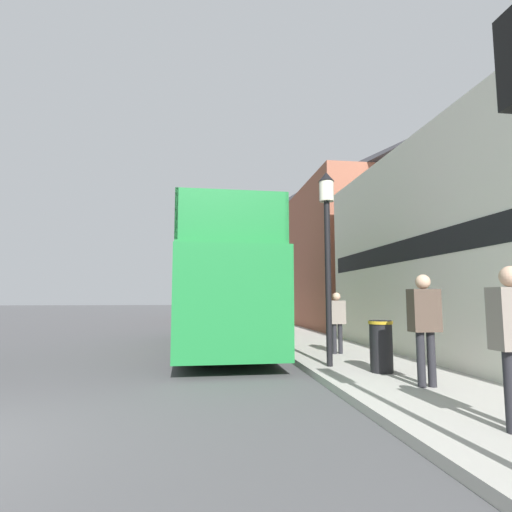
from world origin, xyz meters
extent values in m
plane|color=#4C4C4F|center=(0.00, 21.00, 0.00)|extent=(144.00, 144.00, 0.00)
cube|color=#ADAAA3|center=(6.94, 18.00, 0.07)|extent=(2.88, 108.00, 0.14)
cube|color=black|center=(8.42, 3.65, 2.80)|extent=(0.12, 12.66, 0.55)
cube|color=#935642|center=(11.37, 23.22, 3.66)|extent=(6.00, 24.22, 7.32)
pyramid|color=#2D2D33|center=(11.37, 23.22, 8.71)|extent=(6.00, 24.22, 2.76)
cube|color=#1E7A38|center=(3.85, 8.55, 1.50)|extent=(2.60, 9.90, 2.44)
cube|color=yellow|center=(3.86, 8.05, 1.62)|extent=(2.56, 5.46, 0.45)
cube|color=black|center=(3.85, 8.55, 2.22)|extent=(2.62, 9.11, 0.70)
cube|color=#1E7A38|center=(3.85, 8.55, 2.77)|extent=(2.59, 9.11, 0.10)
cube|color=#1E7A38|center=(2.65, 8.53, 3.38)|extent=(0.19, 9.08, 1.12)
cube|color=#1E7A38|center=(5.05, 8.56, 3.38)|extent=(0.19, 9.08, 1.12)
cube|color=#1E7A38|center=(3.91, 4.04, 3.38)|extent=(2.47, 0.10, 1.12)
cube|color=#1E7A38|center=(3.80, 12.40, 3.38)|extent=(2.49, 1.41, 1.12)
cylinder|color=black|center=(2.70, 11.59, 0.51)|extent=(0.29, 1.03, 1.03)
cylinder|color=black|center=(4.93, 11.62, 0.51)|extent=(0.29, 1.03, 1.03)
cylinder|color=black|center=(2.78, 5.67, 0.51)|extent=(0.29, 1.03, 1.03)
cylinder|color=black|center=(5.00, 5.70, 0.51)|extent=(0.29, 1.03, 1.03)
cube|color=silver|center=(4.34, 15.96, 0.60)|extent=(1.86, 4.36, 0.84)
cube|color=black|center=(4.34, 15.83, 1.29)|extent=(1.62, 2.10, 0.54)
cylinder|color=black|center=(3.52, 17.31, 0.32)|extent=(0.21, 0.65, 0.65)
cylinder|color=black|center=(5.19, 17.30, 0.32)|extent=(0.21, 0.65, 0.65)
cylinder|color=black|center=(3.49, 14.62, 0.32)|extent=(0.21, 0.65, 0.65)
cylinder|color=black|center=(5.16, 14.60, 0.32)|extent=(0.21, 0.65, 0.65)
cylinder|color=#232328|center=(6.61, -0.38, 0.58)|extent=(0.13, 0.13, 0.88)
sphere|color=tan|center=(6.70, -0.38, 1.83)|extent=(0.24, 0.24, 0.24)
cylinder|color=#232328|center=(6.86, 1.85, 0.59)|extent=(0.13, 0.13, 0.89)
cylinder|color=#232328|center=(7.05, 1.85, 0.59)|extent=(0.13, 0.13, 0.89)
cube|color=#4C3D33|center=(6.96, 1.85, 1.39)|extent=(0.48, 0.27, 0.71)
sphere|color=tan|center=(6.96, 1.85, 1.87)|extent=(0.25, 0.25, 0.25)
cylinder|color=#232328|center=(6.75, 5.85, 0.53)|extent=(0.12, 0.12, 0.77)
cylinder|color=#232328|center=(6.92, 5.85, 0.53)|extent=(0.12, 0.12, 0.77)
cube|color=gray|center=(6.84, 5.85, 1.22)|extent=(0.42, 0.23, 0.61)
sphere|color=tan|center=(6.84, 5.85, 1.63)|extent=(0.21, 0.21, 0.21)
cylinder|color=black|center=(6.01, 4.01, 1.94)|extent=(0.13, 0.13, 3.61)
cylinder|color=silver|center=(6.01, 4.01, 3.97)|extent=(0.32, 0.32, 0.45)
cone|color=black|center=(6.01, 4.01, 4.31)|extent=(0.35, 0.35, 0.22)
cylinder|color=black|center=(6.04, 11.72, 2.39)|extent=(0.13, 0.13, 4.50)
cylinder|color=silver|center=(6.04, 11.72, 4.86)|extent=(0.32, 0.32, 0.45)
cone|color=black|center=(6.04, 11.72, 5.20)|extent=(0.35, 0.35, 0.22)
cylinder|color=black|center=(6.80, 3.19, 0.65)|extent=(0.44, 0.44, 1.01)
cylinder|color=#B28E1E|center=(6.80, 3.19, 1.11)|extent=(0.48, 0.48, 0.06)
camera|label=1|loc=(3.25, -4.43, 1.59)|focal=28.00mm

